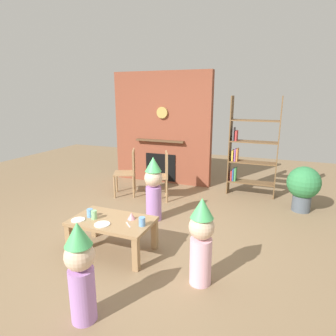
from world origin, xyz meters
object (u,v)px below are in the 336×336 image
paper_plate_front (102,224)px  paper_cup_near_right (94,215)px  paper_plate_rear (78,220)px  child_by_the_chairs (153,187)px  birthday_cake_slice (131,216)px  paper_cup_center (90,213)px  bookshelf (249,151)px  dining_chair_left (129,169)px  child_with_cone_hat (81,270)px  potted_plant_tall (303,185)px  dining_chair_middle (162,173)px  paper_cup_near_left (142,222)px  child_in_pink (201,239)px  coffee_table (112,225)px

paper_plate_front → paper_cup_near_right: bearing=150.3°
paper_plate_rear → child_by_the_chairs: bearing=69.9°
paper_plate_rear → child_by_the_chairs: 1.32m
birthday_cake_slice → paper_cup_center: bearing=-166.3°
bookshelf → dining_chair_left: 2.34m
child_with_cone_hat → potted_plant_tall: child_with_cone_hat is taller
paper_plate_rear → dining_chair_middle: size_ratio=0.18×
child_with_cone_hat → child_by_the_chairs: size_ratio=0.91×
paper_plate_rear → dining_chair_middle: (0.21, 2.12, 0.08)m
paper_cup_near_right → potted_plant_tall: 3.42m
paper_cup_near_left → child_in_pink: 0.78m
paper_cup_near_left → child_with_cone_hat: size_ratio=0.11×
bookshelf → dining_chair_middle: (-1.46, -0.89, -0.35)m
coffee_table → child_by_the_chairs: bearing=85.7°
bookshelf → birthday_cake_slice: bookshelf is taller
child_by_the_chairs → child_with_cone_hat: bearing=12.1°
child_by_the_chairs → potted_plant_tall: 2.51m
paper_plate_front → paper_plate_rear: (-0.34, -0.00, 0.00)m
bookshelf → paper_cup_center: size_ratio=18.46×
child_in_pink → dining_chair_left: child_in_pink is taller
paper_plate_front → child_by_the_chairs: 1.24m
paper_cup_near_right → potted_plant_tall: potted_plant_tall is taller
bookshelf → paper_cup_near_right: bearing=-117.6°
child_in_pink → bookshelf: bearing=-82.4°
paper_cup_near_left → paper_plate_front: bearing=-161.7°
child_in_pink → potted_plant_tall: bearing=-103.5°
birthday_cake_slice → paper_cup_near_right: bearing=-159.5°
dining_chair_middle → child_in_pink: bearing=97.0°
paper_cup_near_left → paper_cup_near_right: (-0.63, -0.04, 0.00)m
paper_cup_near_left → paper_cup_near_right: size_ratio=0.97×
paper_cup_near_left → paper_plate_rear: size_ratio=0.64×
child_by_the_chairs → coffee_table: bearing=0.0°
dining_chair_left → paper_cup_center: bearing=80.5°
child_with_cone_hat → child_in_pink: child_in_pink is taller
paper_cup_near_right → child_by_the_chairs: size_ratio=0.11×
paper_plate_front → potted_plant_tall: size_ratio=0.24×
child_with_cone_hat → dining_chair_left: (-1.21, 3.02, 0.02)m
coffee_table → paper_cup_center: size_ratio=9.76×
potted_plant_tall → paper_cup_near_left: bearing=-128.5°
bookshelf → paper_plate_rear: bookshelf is taller
paper_cup_center → dining_chair_left: size_ratio=0.11×
paper_cup_center → birthday_cake_slice: size_ratio=1.03×
dining_chair_left → potted_plant_tall: dining_chair_left is taller
paper_cup_near_left → paper_plate_rear: bearing=-169.1°
bookshelf → potted_plant_tall: bookshelf is taller
child_by_the_chairs → bookshelf: bearing=149.7°
paper_cup_center → dining_chair_middle: size_ratio=0.11×
dining_chair_middle → potted_plant_tall: 2.44m
dining_chair_left → paper_plate_rear: bearing=77.7°
child_with_cone_hat → dining_chair_middle: 3.07m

